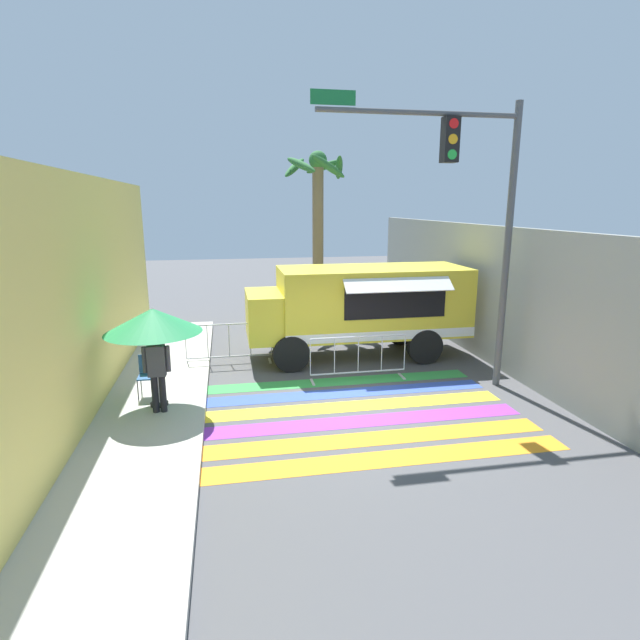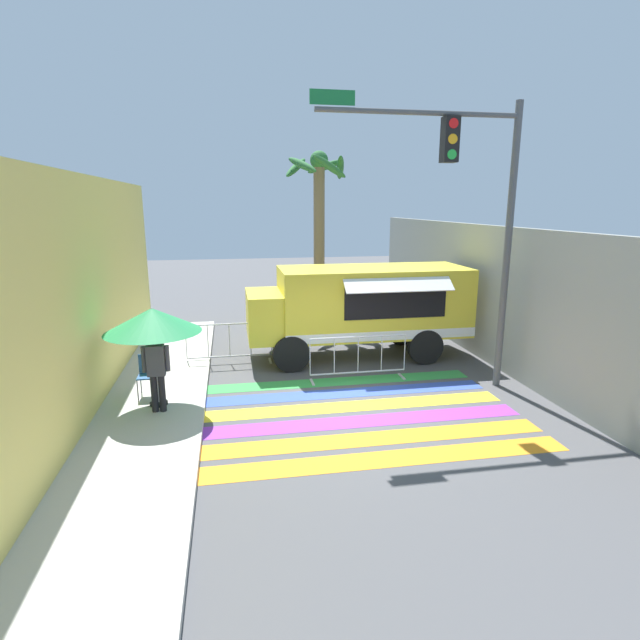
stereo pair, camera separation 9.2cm
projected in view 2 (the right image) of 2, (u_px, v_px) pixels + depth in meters
ground_plane at (355, 407)px, 10.47m from camera, size 60.00×60.00×0.00m
sidewalk_left at (86, 424)px, 9.53m from camera, size 4.40×16.00×0.14m
building_left_facade at (71, 306)px, 9.01m from camera, size 0.25×16.00×4.74m
concrete_wall_right at (483, 292)px, 13.69m from camera, size 0.20×16.00×3.62m
crosswalk_painted at (359, 413)px, 10.17m from camera, size 6.40×4.36×0.01m
food_truck at (356, 304)px, 13.63m from camera, size 5.97×2.54×2.49m
traffic_signal_pole at (475, 196)px, 10.63m from camera, size 4.52×0.29×6.32m
patio_umbrella at (152, 321)px, 9.87m from camera, size 1.90×1.90×2.03m
folding_chair at (149, 371)px, 10.70m from camera, size 0.44×0.44×0.88m
vendor_person at (156, 368)px, 9.74m from camera, size 0.53×0.21×1.61m
barricade_front at (358, 358)px, 11.97m from camera, size 2.36×0.44×1.10m
barricade_side at (230, 343)px, 13.24m from camera, size 2.26×0.44×1.10m
palm_tree at (319, 211)px, 16.74m from camera, size 2.16×2.24×5.87m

